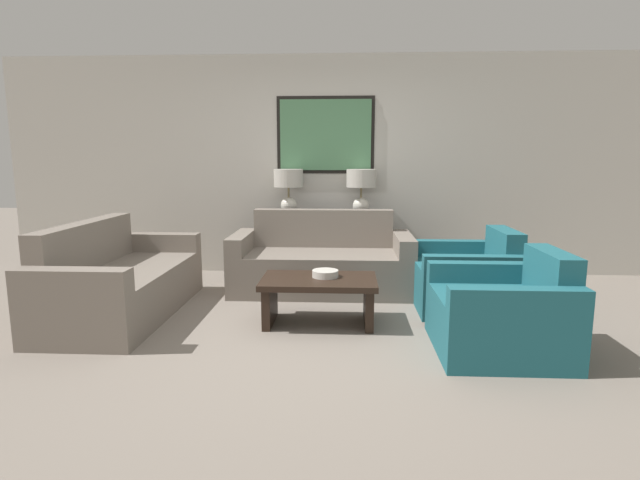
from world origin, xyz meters
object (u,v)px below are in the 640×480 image
(table_lamp_right, at_px, (361,185))
(armchair_near_back_wall, at_px, (467,280))
(table_lamp_left, at_px, (289,185))
(couch_by_back_wall, at_px, (322,264))
(console_table, at_px, (325,246))
(couch_by_side, at_px, (120,283))
(armchair_near_camera, at_px, (502,315))
(decorative_bowl, at_px, (325,274))
(coffee_table, at_px, (319,291))

(table_lamp_right, height_order, armchair_near_back_wall, table_lamp_right)
(table_lamp_left, distance_m, couch_by_back_wall, 1.13)
(console_table, xyz_separation_m, couch_by_side, (-1.81, -1.60, -0.08))
(console_table, xyz_separation_m, table_lamp_right, (0.43, 0.00, 0.74))
(couch_by_side, distance_m, armchair_near_back_wall, 3.25)
(table_lamp_left, distance_m, table_lamp_right, 0.86)
(couch_by_side, relative_size, armchair_near_camera, 2.02)
(couch_by_side, bearing_deg, decorative_bowl, -3.77)
(console_table, distance_m, armchair_near_camera, 2.72)
(table_lamp_left, bearing_deg, console_table, 0.00)
(couch_by_side, height_order, coffee_table, couch_by_side)
(couch_by_back_wall, bearing_deg, coffee_table, -88.68)
(table_lamp_right, relative_size, couch_by_back_wall, 0.29)
(couch_by_back_wall, bearing_deg, couch_by_side, -152.55)
(armchair_near_back_wall, bearing_deg, console_table, 139.21)
(table_lamp_right, bearing_deg, armchair_near_back_wall, -51.13)
(table_lamp_left, bearing_deg, armchair_near_back_wall, -33.48)
(couch_by_back_wall, bearing_deg, armchair_near_camera, -49.51)
(console_table, distance_m, coffee_table, 1.77)
(table_lamp_right, bearing_deg, table_lamp_left, 180.00)
(table_lamp_left, relative_size, coffee_table, 0.56)
(armchair_near_back_wall, height_order, armchair_near_camera, same)
(table_lamp_right, relative_size, decorative_bowl, 2.42)
(table_lamp_right, bearing_deg, coffee_table, -102.92)
(couch_by_side, height_order, armchair_near_back_wall, couch_by_side)
(decorative_bowl, bearing_deg, couch_by_back_wall, 94.22)
(couch_by_side, bearing_deg, coffee_table, -5.43)
(console_table, height_order, table_lamp_left, table_lamp_left)
(armchair_near_camera, bearing_deg, armchair_near_back_wall, 90.00)
(couch_by_back_wall, bearing_deg, table_lamp_left, 123.38)
(console_table, bearing_deg, table_lamp_right, 0.00)
(table_lamp_right, relative_size, couch_by_side, 0.29)
(couch_by_back_wall, bearing_deg, armchair_near_back_wall, -21.84)
(console_table, height_order, coffee_table, console_table)
(couch_by_side, bearing_deg, armchair_near_back_wall, 6.57)
(table_lamp_right, distance_m, armchair_near_back_wall, 1.78)
(armchair_near_camera, bearing_deg, table_lamp_right, 113.07)
(armchair_near_camera, bearing_deg, couch_by_back_wall, 130.49)
(coffee_table, xyz_separation_m, armchair_near_camera, (1.39, -0.55, -0.01))
(armchair_near_camera, bearing_deg, table_lamp_left, 128.61)
(decorative_bowl, bearing_deg, table_lamp_right, 78.40)
(table_lamp_left, relative_size, armchair_near_back_wall, 0.58)
(table_lamp_right, bearing_deg, decorative_bowl, -101.60)
(table_lamp_right, xyz_separation_m, coffee_table, (-0.41, -1.77, -0.82))
(coffee_table, bearing_deg, table_lamp_left, 104.49)
(table_lamp_right, bearing_deg, console_table, 180.00)
(console_table, height_order, couch_by_side, couch_by_side)
(table_lamp_left, xyz_separation_m, couch_by_back_wall, (0.43, -0.66, -0.82))
(coffee_table, relative_size, armchair_near_camera, 1.04)
(table_lamp_left, distance_m, couch_by_side, 2.26)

